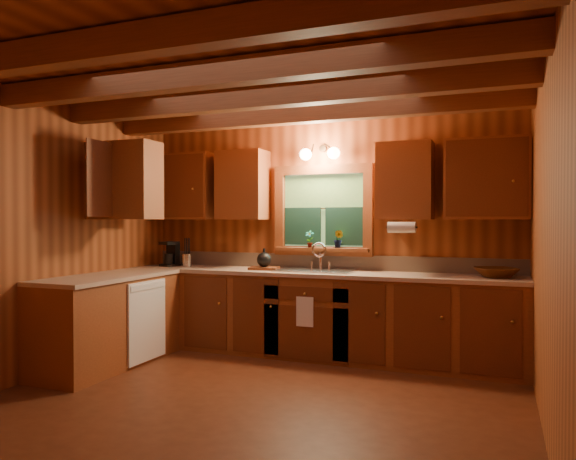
{
  "coord_description": "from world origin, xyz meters",
  "views": [
    {
      "loc": [
        1.81,
        -3.85,
        1.44
      ],
      "look_at": [
        0.0,
        0.8,
        1.35
      ],
      "focal_mm": 33.8,
      "sensor_mm": 36.0,
      "label": 1
    }
  ],
  "objects_px": {
    "cutting_board": "(264,268)",
    "wicker_basket": "(496,273)",
    "coffee_maker": "(171,254)",
    "sink": "(315,275)"
  },
  "relations": [
    {
      "from": "coffee_maker",
      "to": "wicker_basket",
      "type": "relative_size",
      "value": 0.76
    },
    {
      "from": "cutting_board",
      "to": "wicker_basket",
      "type": "distance_m",
      "value": 2.37
    },
    {
      "from": "coffee_maker",
      "to": "wicker_basket",
      "type": "bearing_deg",
      "value": 16.91
    },
    {
      "from": "cutting_board",
      "to": "wicker_basket",
      "type": "relative_size",
      "value": 0.82
    },
    {
      "from": "sink",
      "to": "coffee_maker",
      "type": "distance_m",
      "value": 1.8
    },
    {
      "from": "sink",
      "to": "wicker_basket",
      "type": "xyz_separation_m",
      "value": [
        1.79,
        0.0,
        0.09
      ]
    },
    {
      "from": "coffee_maker",
      "to": "sink",
      "type": "bearing_deg",
      "value": 17.08
    },
    {
      "from": "sink",
      "to": "cutting_board",
      "type": "bearing_deg",
      "value": -176.68
    },
    {
      "from": "coffee_maker",
      "to": "cutting_board",
      "type": "relative_size",
      "value": 0.93
    },
    {
      "from": "sink",
      "to": "cutting_board",
      "type": "xyz_separation_m",
      "value": [
        -0.58,
        -0.03,
        0.06
      ]
    }
  ]
}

